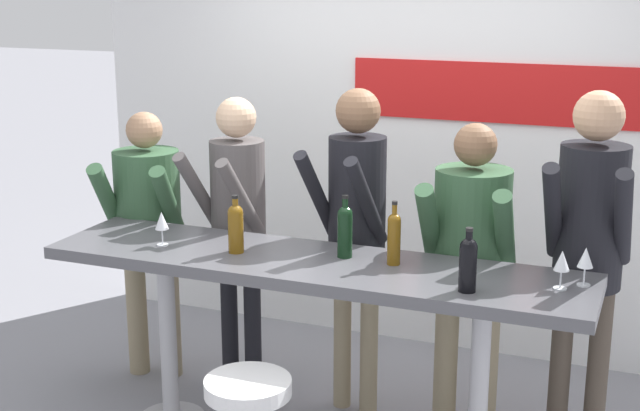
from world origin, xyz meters
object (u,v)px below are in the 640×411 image
object	(u,v)px
wine_bottle_3	(394,236)
wine_glass_2	(162,222)
person_center_right	(589,232)
wine_bottle_0	(345,229)
wine_glass_0	(586,259)
tasting_table	(313,287)
wine_bottle_2	(468,262)
wine_bottle_1	(236,226)
wine_glass_1	(562,262)
person_far_left	(148,218)
person_center_left	(356,213)
person_left	(237,210)
person_center	(471,248)

from	to	relation	value
wine_bottle_3	wine_glass_2	xyz separation A→B (m)	(-1.18, -0.14, -0.01)
person_center_right	wine_bottle_0	world-z (taller)	person_center_right
wine_bottle_3	wine_bottle_0	bearing A→B (deg)	175.39
person_center_right	wine_glass_0	bearing A→B (deg)	-86.02
tasting_table	wine_bottle_2	size ratio (longest dim) A/B	9.34
wine_bottle_1	wine_glass_1	distance (m)	1.57
person_far_left	wine_glass_2	size ratio (longest dim) A/B	9.09
tasting_table	person_center_left	world-z (taller)	person_center_left
person_left	wine_glass_0	distance (m)	1.97
wine_bottle_2	wine_bottle_3	bearing A→B (deg)	149.72
person_left	wine_glass_2	bearing A→B (deg)	-92.43
wine_bottle_0	wine_bottle_2	xyz separation A→B (m)	(0.66, -0.26, -0.01)
wine_bottle_0	wine_bottle_1	bearing A→B (deg)	-166.25
person_left	wine_glass_1	bearing A→B (deg)	-4.03
person_left	wine_bottle_1	distance (m)	0.60
wine_bottle_0	wine_bottle_1	distance (m)	0.54
person_center_left	wine_glass_1	distance (m)	1.21
wine_bottle_2	wine_glass_2	xyz separation A→B (m)	(-1.59, 0.09, -0.01)
wine_glass_2	person_center_right	bearing A→B (deg)	15.61
person_center_right	wine_glass_1	xyz separation A→B (m)	(-0.07, -0.48, -0.01)
person_far_left	wine_bottle_3	world-z (taller)	person_far_left
person_center_right	wine_glass_1	size ratio (longest dim) A/B	10.42
person_center_right	person_center	bearing A→B (deg)	-178.14
wine_bottle_0	wine_bottle_1	world-z (taller)	wine_bottle_0
wine_glass_0	wine_glass_1	size ratio (longest dim) A/B	1.00
wine_bottle_0	wine_glass_0	xyz separation A→B (m)	(1.13, 0.00, -0.02)
person_center	wine_glass_0	world-z (taller)	person_center
person_center_left	wine_bottle_0	bearing A→B (deg)	-68.75
tasting_table	person_center	size ratio (longest dim) A/B	1.63
person_center_left	wine_bottle_2	world-z (taller)	person_center_left
wine_glass_1	person_far_left	bearing A→B (deg)	169.22
wine_bottle_3	wine_glass_1	distance (m)	0.79
wine_bottle_1	person_left	bearing A→B (deg)	116.35
person_center	wine_glass_2	size ratio (longest dim) A/B	9.36
person_far_left	person_center_left	xyz separation A→B (m)	(1.28, 0.01, 0.15)
wine_bottle_1	wine_glass_1	bearing A→B (deg)	1.80
person_center_right	wine_bottle_1	size ratio (longest dim) A/B	6.31
tasting_table	wine_glass_1	bearing A→B (deg)	1.12
wine_bottle_2	wine_glass_1	distance (m)	0.42
person_far_left	wine_glass_1	xyz separation A→B (m)	(2.40, -0.46, 0.16)
person_left	wine_bottle_3	distance (m)	1.14
person_left	person_center	size ratio (longest dim) A/B	1.04
person_center	wine_bottle_3	world-z (taller)	person_center
person_center	wine_glass_0	bearing A→B (deg)	-35.54
person_far_left	wine_glass_0	bearing A→B (deg)	-19.42
tasting_table	wine_bottle_1	size ratio (longest dim) A/B	9.22
person_center_right	wine_bottle_2	bearing A→B (deg)	-123.02
wine_glass_0	wine_glass_2	distance (m)	2.07
person_center_right	wine_bottle_3	distance (m)	0.95
person_center_left	wine_bottle_3	world-z (taller)	person_center_left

